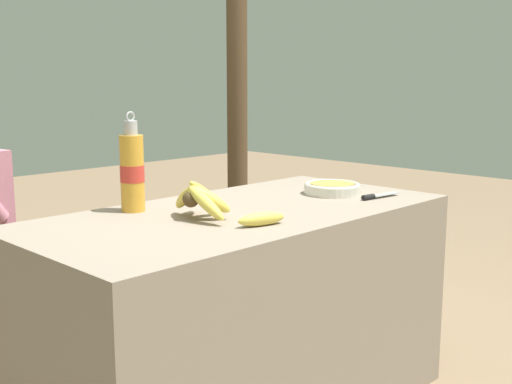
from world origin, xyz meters
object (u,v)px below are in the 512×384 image
serving_bowl (332,188)px  water_bottle (132,171)px  loose_banana_front (261,219)px  wooden_bench (55,256)px  banana_bunch_ripe (200,199)px  banana_bunch_green (148,212)px  knife (375,196)px  support_post_far (237,74)px

serving_bowl → water_bottle: (-0.72, 0.27, 0.11)m
loose_banana_front → wooden_bench: size_ratio=0.09×
banana_bunch_ripe → water_bottle: (-0.08, 0.25, 0.07)m
banana_bunch_ripe → serving_bowl: bearing=-1.9°
wooden_bench → banana_bunch_green: size_ratio=7.12×
water_bottle → wooden_bench: (0.17, 0.88, -0.49)m
wooden_bench → knife: bearing=-66.3°
water_bottle → wooden_bench: water_bottle is taller
banana_bunch_green → water_bottle: bearing=-128.2°
knife → banana_bunch_green: knife is taller
serving_bowl → banana_bunch_green: (-0.03, 1.15, -0.26)m
knife → wooden_bench: (-0.58, 1.32, -0.37)m
banana_bunch_green → support_post_far: size_ratio=0.10×
banana_bunch_green → support_post_far: support_post_far is taller
knife → serving_bowl: bearing=106.3°
wooden_bench → support_post_far: (1.32, 0.17, 0.83)m
loose_banana_front → wooden_bench: bearing=88.8°
water_bottle → knife: size_ratio=1.74×
wooden_bench → banana_bunch_ripe: bearing=-94.7°
wooden_bench → banana_bunch_green: (0.52, 0.00, 0.13)m
water_bottle → knife: water_bottle is taller
water_bottle → knife: bearing=-30.6°
support_post_far → knife: bearing=-116.3°
loose_banana_front → banana_bunch_green: 1.46m
wooden_bench → support_post_far: bearing=7.2°
banana_bunch_ripe → serving_bowl: banana_bunch_ripe is taller
banana_bunch_ripe → support_post_far: size_ratio=0.12×
support_post_far → banana_bunch_green: bearing=-168.2°
loose_banana_front → support_post_far: support_post_far is taller
banana_bunch_green → loose_banana_front: bearing=-112.4°
banana_bunch_ripe → knife: bearing=-16.2°
support_post_far → water_bottle: bearing=-144.9°
serving_bowl → support_post_far: (0.77, 1.32, 0.44)m
support_post_far → wooden_bench: bearing=-172.8°
banana_bunch_ripe → water_bottle: size_ratio=0.85×
water_bottle → loose_banana_front: 0.49m
water_bottle → support_post_far: support_post_far is taller
banana_bunch_ripe → loose_banana_front: size_ratio=1.72×
banana_bunch_ripe → knife: (0.68, -0.20, -0.05)m
loose_banana_front → water_bottle: bearing=107.4°
loose_banana_front → knife: bearing=0.8°
knife → support_post_far: 1.72m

